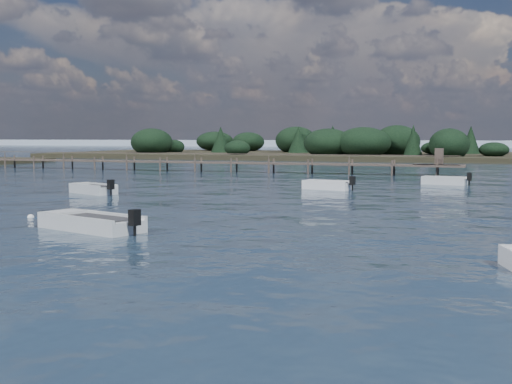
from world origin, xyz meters
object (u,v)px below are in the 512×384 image
at_px(dinghy_mid_grey, 91,226).
at_px(jetty, 198,162).
at_px(tender_far_grey_b, 444,182).
at_px(tender_far_white, 327,187).
at_px(tender_far_grey, 93,191).

bearing_deg(dinghy_mid_grey, jetty, 108.98).
bearing_deg(jetty, tender_far_grey_b, -23.21).
height_order(dinghy_mid_grey, jetty, jetty).
bearing_deg(tender_far_white, jetty, 134.69).
bearing_deg(dinghy_mid_grey, tender_far_white, 78.85).
distance_m(dinghy_mid_grey, tender_far_grey, 17.41).
bearing_deg(tender_far_white, tender_far_grey, -148.85).
bearing_deg(tender_far_white, dinghy_mid_grey, -101.15).
bearing_deg(tender_far_grey, tender_far_grey_b, 36.78).
height_order(dinghy_mid_grey, tender_far_grey, tender_far_grey).
bearing_deg(tender_far_grey, jetty, 100.21).
bearing_deg(tender_far_grey, tender_far_white, 31.15).
bearing_deg(jetty, tender_far_grey, -79.79).
distance_m(dinghy_mid_grey, jetty, 44.88).
bearing_deg(tender_far_grey_b, tender_far_grey, -143.22).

